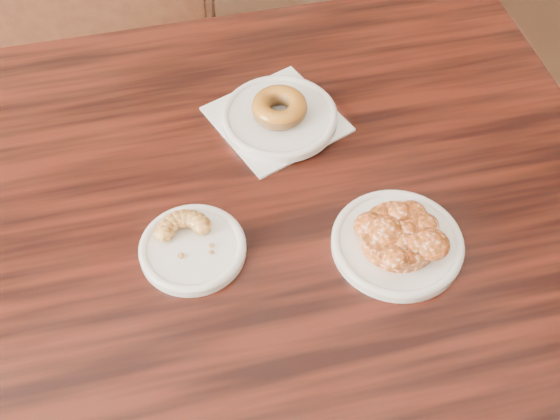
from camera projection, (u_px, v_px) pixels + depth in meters
name	position (u px, v px, depth m)	size (l,w,h in m)	color
cafe_table	(292.00, 352.00, 1.25)	(0.96, 0.96, 0.75)	black
chair_far	(118.00, 6.00, 1.74)	(0.51, 0.51, 0.90)	black
napkin	(277.00, 119.00, 1.08)	(0.17, 0.17, 0.00)	white
plate_donut	(279.00, 118.00, 1.07)	(0.18, 0.18, 0.01)	white
plate_cruller	(193.00, 249.00, 0.92)	(0.14, 0.14, 0.01)	white
plate_fritter	(397.00, 244.00, 0.93)	(0.18, 0.18, 0.01)	white
glazed_donut	(279.00, 108.00, 1.05)	(0.08, 0.08, 0.03)	brown
apple_fritter	(399.00, 234.00, 0.91)	(0.14, 0.14, 0.03)	#461F07
cruller_fragment	(191.00, 241.00, 0.91)	(0.09, 0.09, 0.02)	brown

